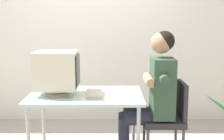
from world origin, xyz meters
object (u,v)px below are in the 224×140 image
desk (87,100)px  person_seated (154,91)px  keyboard (95,93)px  crt_monitor (58,71)px  office_chair (170,116)px

desk → person_seated: 0.70m
keyboard → person_seated: 0.61m
desk → crt_monitor: crt_monitor is taller
person_seated → desk: bearing=-177.5°
desk → office_chair: office_chair is taller
crt_monitor → office_chair: size_ratio=0.51×
desk → keyboard: size_ratio=2.79×
crt_monitor → office_chair: crt_monitor is taller
crt_monitor → keyboard: crt_monitor is taller
desk → office_chair: (0.87, 0.03, -0.18)m
desk → person_seated: size_ratio=0.84×
desk → keyboard: bearing=-0.9°
desk → person_seated: person_seated is taller
crt_monitor → keyboard: size_ratio=1.06×
crt_monitor → person_seated: 1.01m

